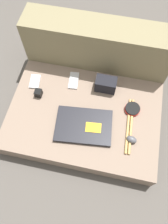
{
  "coord_description": "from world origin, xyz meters",
  "views": [
    {
      "loc": [
        0.12,
        -0.56,
        1.33
      ],
      "look_at": [
        0.0,
        0.0,
        0.15
      ],
      "focal_mm": 35.0,
      "sensor_mm": 36.0,
      "label": 1
    }
  ],
  "objects_px": {
    "phone_silver": "(74,80)",
    "phone_black": "(35,81)",
    "computer_mouse": "(132,139)",
    "charger_brick": "(38,93)",
    "camera_pouch": "(106,84)",
    "laptop": "(84,126)",
    "speaker_puck": "(132,109)"
  },
  "relations": [
    {
      "from": "phone_silver",
      "to": "phone_black",
      "type": "relative_size",
      "value": 1.2
    },
    {
      "from": "computer_mouse",
      "to": "phone_black",
      "type": "distance_m",
      "value": 0.71
    },
    {
      "from": "charger_brick",
      "to": "phone_silver",
      "type": "bearing_deg",
      "value": 37.97
    },
    {
      "from": "computer_mouse",
      "to": "camera_pouch",
      "type": "height_order",
      "value": "camera_pouch"
    },
    {
      "from": "laptop",
      "to": "computer_mouse",
      "type": "xyz_separation_m",
      "value": [
        0.28,
        -0.03,
        0.01
      ]
    },
    {
      "from": "computer_mouse",
      "to": "phone_silver",
      "type": "xyz_separation_m",
      "value": [
        -0.42,
        0.33,
        -0.01
      ]
    },
    {
      "from": "laptop",
      "to": "computer_mouse",
      "type": "height_order",
      "value": "computer_mouse"
    },
    {
      "from": "laptop",
      "to": "phone_silver",
      "type": "relative_size",
      "value": 2.65
    },
    {
      "from": "laptop",
      "to": "computer_mouse",
      "type": "bearing_deg",
      "value": -11.84
    },
    {
      "from": "speaker_puck",
      "to": "phone_black",
      "type": "distance_m",
      "value": 0.65
    },
    {
      "from": "computer_mouse",
      "to": "phone_black",
      "type": "xyz_separation_m",
      "value": [
        -0.66,
        0.27,
        -0.01
      ]
    },
    {
      "from": "laptop",
      "to": "camera_pouch",
      "type": "bearing_deg",
      "value": 68.66
    },
    {
      "from": "phone_silver",
      "to": "phone_black",
      "type": "bearing_deg",
      "value": -172.14
    },
    {
      "from": "computer_mouse",
      "to": "phone_black",
      "type": "bearing_deg",
      "value": 172.41
    },
    {
      "from": "computer_mouse",
      "to": "speaker_puck",
      "type": "relative_size",
      "value": 0.73
    },
    {
      "from": "laptop",
      "to": "phone_silver",
      "type": "xyz_separation_m",
      "value": [
        -0.13,
        0.3,
        -0.01
      ]
    },
    {
      "from": "speaker_puck",
      "to": "charger_brick",
      "type": "distance_m",
      "value": 0.59
    },
    {
      "from": "speaker_puck",
      "to": "camera_pouch",
      "type": "bearing_deg",
      "value": 147.06
    },
    {
      "from": "camera_pouch",
      "to": "computer_mouse",
      "type": "bearing_deg",
      "value": -57.32
    },
    {
      "from": "computer_mouse",
      "to": "laptop",
      "type": "bearing_deg",
      "value": -171.15
    },
    {
      "from": "speaker_puck",
      "to": "camera_pouch",
      "type": "height_order",
      "value": "camera_pouch"
    },
    {
      "from": "phone_black",
      "to": "speaker_puck",
      "type": "bearing_deg",
      "value": -14.3
    },
    {
      "from": "computer_mouse",
      "to": "phone_silver",
      "type": "bearing_deg",
      "value": 156.14
    },
    {
      "from": "phone_black",
      "to": "charger_brick",
      "type": "distance_m",
      "value": 0.11
    },
    {
      "from": "phone_silver",
      "to": "laptop",
      "type": "bearing_deg",
      "value": -72.36
    },
    {
      "from": "phone_silver",
      "to": "camera_pouch",
      "type": "relative_size",
      "value": 1.01
    },
    {
      "from": "phone_black",
      "to": "charger_brick",
      "type": "xyz_separation_m",
      "value": [
        0.05,
        -0.09,
        0.02
      ]
    },
    {
      "from": "camera_pouch",
      "to": "phone_black",
      "type": "bearing_deg",
      "value": -173.77
    },
    {
      "from": "speaker_puck",
      "to": "camera_pouch",
      "type": "distance_m",
      "value": 0.23
    },
    {
      "from": "laptop",
      "to": "charger_brick",
      "type": "relative_size",
      "value": 7.48
    },
    {
      "from": "laptop",
      "to": "phone_silver",
      "type": "distance_m",
      "value": 0.33
    },
    {
      "from": "computer_mouse",
      "to": "charger_brick",
      "type": "bearing_deg",
      "value": 178.01
    }
  ]
}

